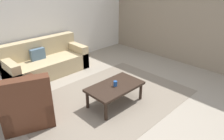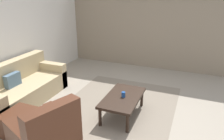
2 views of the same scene
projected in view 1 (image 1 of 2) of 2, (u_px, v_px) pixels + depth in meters
The scene contains 9 objects.
ground_plane at pixel (108, 100), 4.31m from camera, with size 8.00×8.00×0.00m, color gray.
rear_partition at pixel (39, 15), 5.41m from camera, with size 6.00×0.12×2.80m, color silver.
stone_feature_panel at pixel (188, 14), 5.63m from camera, with size 0.12×5.20×2.80m, color gray.
area_rug at pixel (108, 100), 4.31m from camera, with size 3.35×2.29×0.01m, color slate.
couch_main at pixel (45, 62), 5.38m from camera, with size 2.02×0.89×0.88m.
armchair_leather at pixel (28, 107), 3.54m from camera, with size 1.03×1.03×0.95m.
ottoman at pixel (26, 90), 4.28m from camera, with size 0.56×0.56×0.40m, color #4C2819.
coffee_table at pixel (115, 88), 4.04m from camera, with size 1.10×0.64×0.41m.
cup at pixel (115, 84), 3.98m from camera, with size 0.07×0.07×0.10m, color #1E478C.
Camera 1 is at (-2.50, -2.66, 2.37)m, focal length 33.19 mm.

